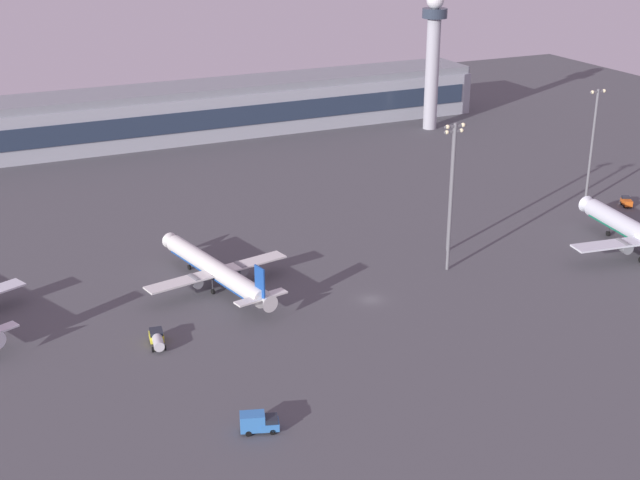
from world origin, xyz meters
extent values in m
plane|color=#4C4C51|center=(0.00, 0.00, 0.00)|extent=(416.00, 416.00, 0.00)
cube|color=#9EA3AD|center=(11.50, 132.09, 7.00)|extent=(183.81, 22.00, 14.00)
cube|color=#263347|center=(11.50, 120.89, 7.70)|extent=(176.46, 0.40, 6.16)
cube|color=gray|center=(11.50, 132.09, 15.20)|extent=(183.81, 19.80, 2.40)
cylinder|color=#A8A8B2|center=(79.44, 108.55, 17.95)|extent=(4.40, 4.40, 35.90)
cylinder|color=#2D3847|center=(79.44, 108.55, 37.40)|extent=(8.00, 8.00, 3.00)
sphere|color=silver|center=(79.44, 108.55, 41.42)|extent=(5.60, 5.60, 5.60)
cone|color=silver|center=(66.09, 15.41, 4.51)|extent=(4.29, 3.15, 3.97)
cylinder|color=slate|center=(57.11, -5.79, 3.52)|extent=(2.93, 4.25, 2.42)
cylinder|color=#333338|center=(64.95, 7.04, 2.56)|extent=(0.31, 0.31, 3.90)
cylinder|color=black|center=(64.95, 7.04, 0.60)|extent=(0.60, 1.26, 1.21)
cylinder|color=silver|center=(-25.34, 17.98, 3.90)|extent=(10.46, 34.23, 3.61)
cone|color=silver|center=(-29.03, 35.85, 3.90)|extent=(3.82, 2.93, 3.43)
cone|color=silver|center=(-21.61, -0.07, 3.90)|extent=(3.72, 3.26, 3.25)
cube|color=silver|center=(-25.15, 17.05, 3.71)|extent=(30.55, 9.88, 0.33)
cube|color=silver|center=(-21.98, 1.70, 4.09)|extent=(10.70, 4.35, 0.33)
cube|color=#19479E|center=(-22.04, 1.98, 6.98)|extent=(0.89, 3.04, 6.18)
cylinder|color=slate|center=(-30.27, 16.00, 3.04)|extent=(2.74, 3.77, 2.09)
cylinder|color=slate|center=(-20.03, 18.11, 3.04)|extent=(2.74, 3.77, 2.09)
cube|color=#19479E|center=(-25.34, 17.98, 2.90)|extent=(9.55, 31.48, 0.34)
cylinder|color=#333338|center=(-27.56, 28.71, 2.21)|extent=(0.27, 0.27, 3.37)
cylinder|color=black|center=(-27.56, 28.71, 0.52)|extent=(0.58, 1.10, 1.05)
cylinder|color=#333338|center=(-26.91, 15.23, 2.21)|extent=(0.27, 0.27, 3.37)
cylinder|color=black|center=(-26.91, 15.23, 0.52)|extent=(0.58, 1.10, 1.05)
cylinder|color=#333338|center=(-22.81, 16.08, 2.21)|extent=(0.27, 0.27, 3.37)
cylinder|color=black|center=(-22.81, 16.08, 0.52)|extent=(0.58, 1.10, 1.05)
cube|color=#D85919|center=(83.86, 22.00, 1.00)|extent=(2.74, 2.78, 1.10)
cube|color=#1E232D|center=(83.86, 22.00, 1.90)|extent=(2.48, 2.48, 0.70)
cube|color=#D85919|center=(82.99, 20.32, 1.15)|extent=(2.80, 3.01, 1.40)
cylinder|color=black|center=(83.23, 22.66, 0.45)|extent=(0.68, 0.94, 0.90)
cylinder|color=black|center=(84.75, 21.88, 0.45)|extent=(0.68, 0.94, 0.90)
cylinder|color=black|center=(82.00, 20.26, 0.45)|extent=(0.68, 0.94, 0.90)
cylinder|color=black|center=(83.52, 19.49, 0.45)|extent=(0.68, 0.94, 0.90)
cube|color=#3372BF|center=(-34.27, -33.11, 1.05)|extent=(3.35, 3.12, 1.20)
cube|color=#1E232D|center=(-34.27, -33.11, 2.00)|extent=(2.97, 2.84, 0.70)
cube|color=#3372BF|center=(-36.63, -32.36, 1.75)|extent=(4.13, 3.29, 2.60)
cylinder|color=black|center=(-33.58, -32.23, 0.45)|extent=(0.95, 0.56, 0.90)
cylinder|color=black|center=(-34.22, -34.23, 0.45)|extent=(0.95, 0.56, 0.90)
cylinder|color=black|center=(-36.94, -31.16, 0.45)|extent=(0.95, 0.56, 0.90)
cylinder|color=black|center=(-37.57, -33.16, 0.45)|extent=(0.95, 0.56, 0.90)
cube|color=yellow|center=(-42.09, 0.47, 1.05)|extent=(2.83, 3.33, 1.20)
cube|color=#1E232D|center=(-42.09, 0.47, 2.00)|extent=(2.58, 2.94, 0.70)
cylinder|color=silver|center=(-42.49, -2.20, 1.44)|extent=(2.42, 4.42, 1.80)
cylinder|color=black|center=(-43.06, 1.05, 0.45)|extent=(0.43, 0.94, 0.90)
cylinder|color=black|center=(-40.98, 0.73, 0.45)|extent=(0.43, 0.94, 0.90)
cylinder|color=black|center=(-43.64, -2.75, 0.45)|extent=(0.43, 0.94, 0.90)
cylinder|color=black|center=(-41.57, -3.07, 0.45)|extent=(0.43, 0.94, 0.90)
cylinder|color=slate|center=(21.26, 6.26, 15.60)|extent=(0.70, 0.70, 31.19)
cube|color=slate|center=(21.26, 6.26, 30.59)|extent=(4.80, 0.40, 0.40)
sphere|color=#F9EAB2|center=(19.46, 6.26, 30.59)|extent=(0.90, 0.90, 0.90)
sphere|color=#F9EAB2|center=(23.06, 6.26, 30.59)|extent=(0.90, 0.90, 0.90)
cylinder|color=slate|center=(26.95, 15.08, 13.70)|extent=(0.70, 0.70, 27.41)
cube|color=slate|center=(26.95, 15.08, 26.81)|extent=(4.80, 0.40, 0.40)
sphere|color=#F9EAB2|center=(25.15, 15.08, 26.81)|extent=(0.90, 0.90, 0.90)
sphere|color=#F9EAB2|center=(28.75, 15.08, 26.81)|extent=(0.90, 0.90, 0.90)
cylinder|color=slate|center=(76.50, 28.16, 14.39)|extent=(0.70, 0.70, 28.79)
cube|color=slate|center=(76.50, 28.16, 28.19)|extent=(4.80, 0.40, 0.40)
sphere|color=#F9EAB2|center=(74.70, 28.16, 28.19)|extent=(0.90, 0.90, 0.90)
sphere|color=#F9EAB2|center=(78.30, 28.16, 28.19)|extent=(0.90, 0.90, 0.90)
camera|label=1|loc=(-73.42, -135.27, 73.28)|focal=49.43mm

